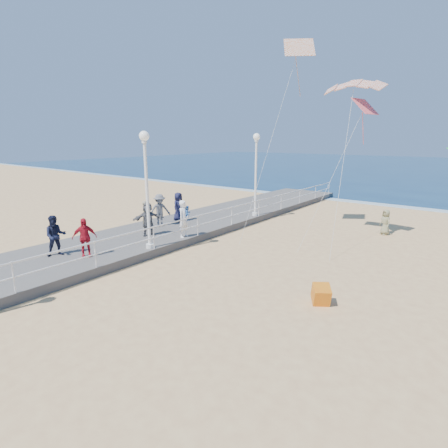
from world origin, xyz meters
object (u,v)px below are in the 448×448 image
Objects in this scene: toddler_held at (188,213)px; box_kite at (321,296)px; lamp_post_mid at (146,178)px; spectator_3 at (84,238)px; spectator_4 at (178,207)px; spectator_2 at (160,210)px; lamp_post_far at (256,166)px; spectator_6 at (146,215)px; spectator_5 at (148,219)px; woman_holding_toddler at (184,219)px; spectator_7 at (56,236)px; beach_walker_c at (385,222)px.

toddler_held is 1.34× the size of box_kite.
spectator_3 is at bearing -116.36° from lamp_post_mid.
spectator_2 is at bearing 170.92° from spectator_4.
lamp_post_far reaches higher than box_kite.
lamp_post_mid is 9.00m from lamp_post_far.
spectator_5 is at bearing -139.40° from spectator_6.
lamp_post_far is (0.00, 9.00, 0.00)m from lamp_post_mid.
woman_holding_toddler is 5.01m from spectator_3.
spectator_7 is at bearing 150.14° from spectator_3.
box_kite is at bearing -113.13° from toddler_held.
spectator_2 is (-2.90, 0.67, -0.31)m from toddler_held.
lamp_post_far is 3.33× the size of spectator_6.
spectator_7 is 17.28m from beach_walker_c.
spectator_6 is at bearing 142.46° from lamp_post_mid.
lamp_post_mid is 6.64× the size of toddler_held.
spectator_2 is 1.54m from spectator_4.
spectator_5 reaches higher than toddler_held.
toddler_held is 11.32m from beach_walker_c.
lamp_post_far is 2.75× the size of woman_holding_toddler.
spectator_6 reaches higher than box_kite.
beach_walker_c is at bearing -65.27° from spectator_6.
spectator_3 reaches higher than spectator_6.
spectator_2 is (-2.80, 3.17, -2.32)m from lamp_post_mid.
spectator_2 reaches higher than toddler_held.
spectator_7 is 2.99× the size of box_kite.
woman_holding_toddler is 0.35m from toddler_held.
lamp_post_mid is 4.82m from spectator_2.
lamp_post_far is at bearing -8.05° from woman_holding_toddler.
woman_holding_toddler is 2.93m from spectator_6.
spectator_7 is (-1.12, -0.69, 0.04)m from spectator_3.
toddler_held is at bearing -31.78° from spectator_5.
beach_walker_c is at bearing -49.98° from toddler_held.
spectator_2 is at bearing 131.43° from lamp_post_mid.
spectator_6 is at bearing 135.17° from box_kite.
spectator_6 is (-2.98, 2.29, -2.46)m from lamp_post_mid.
beach_walker_c is at bearing 54.61° from lamp_post_mid.
beach_walker_c is (10.68, 8.55, -0.47)m from spectator_6.
spectator_5 is at bearing 35.80° from spectator_3.
toddler_held is 0.43× the size of spectator_2.
spectator_2 is 0.91m from spectator_6.
toddler_held is at bearing 13.47° from spectator_3.
woman_holding_toddler is at bearing -90.43° from lamp_post_far.
spectator_6 is at bearing 48.34° from spectator_3.
beach_walker_c is at bearing -17.30° from spectator_5.
woman_holding_toddler is 1.08× the size of spectator_7.
lamp_post_mid is 2.83× the size of spectator_2.
spectator_5 is at bearing 111.25° from woman_holding_toddler.
spectator_3 reaches higher than toddler_held.
lamp_post_far reaches higher than spectator_7.
spectator_3 is at bearing -33.26° from spectator_7.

